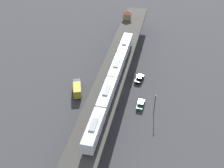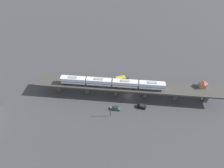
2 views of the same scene
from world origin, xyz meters
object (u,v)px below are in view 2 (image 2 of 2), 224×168
at_px(street_car_black, 142,106).
at_px(delivery_truck, 122,79).
at_px(signal_hut, 203,84).
at_px(street_car_green, 116,108).
at_px(subway_train, 112,82).
at_px(street_lamp, 110,111).

xyz_separation_m(street_car_black, delivery_truck, (19.96, 5.58, 0.82)).
distance_m(signal_hut, street_car_green, 43.42).
xyz_separation_m(street_car_green, delivery_truck, (18.98, -7.01, 0.82)).
bearing_deg(subway_train, street_car_green, -177.08).
distance_m(subway_train, signal_hut, 43.66).
distance_m(street_car_black, street_lamp, 16.20).
height_order(signal_hut, street_lamp, signal_hut).
bearing_deg(delivery_truck, street_car_green, 159.73).
distance_m(signal_hut, street_car_black, 31.23).
bearing_deg(street_car_green, street_lamp, 138.39).
bearing_deg(street_car_black, street_car_green, 85.53).
distance_m(street_car_green, delivery_truck, 20.25).
height_order(subway_train, delivery_truck, subway_train).
xyz_separation_m(subway_train, street_lamp, (-11.96, 2.67, -5.99)).
distance_m(subway_train, street_car_black, 18.51).
distance_m(delivery_truck, street_lamp, 24.76).
xyz_separation_m(signal_hut, street_car_green, (-1.04, 42.58, -8.42)).
height_order(street_car_green, street_car_black, same).
distance_m(subway_train, street_lamp, 13.64).
distance_m(signal_hut, delivery_truck, 40.56).
distance_m(subway_train, street_car_green, 12.48).
bearing_deg(street_lamp, delivery_truck, -24.23).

